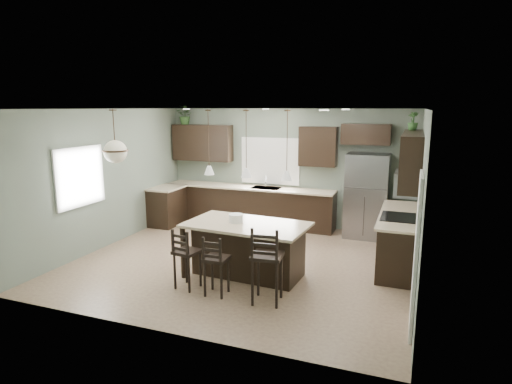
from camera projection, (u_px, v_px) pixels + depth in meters
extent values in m
plane|color=#9E8466|center=(244.00, 261.00, 8.01)|extent=(6.00, 6.00, 0.00)
cube|color=white|center=(416.00, 254.00, 5.37)|extent=(0.04, 0.82, 2.04)
cube|color=white|center=(270.00, 161.00, 10.36)|extent=(1.35, 0.02, 1.00)
cube|color=white|center=(79.00, 177.00, 8.00)|extent=(0.02, 1.10, 1.00)
cube|color=black|center=(167.00, 207.00, 10.41)|extent=(0.60, 0.90, 0.90)
cube|color=beige|center=(167.00, 188.00, 10.31)|extent=(0.66, 0.96, 0.04)
cube|color=black|center=(249.00, 206.00, 10.47)|extent=(4.20, 0.60, 0.90)
cube|color=beige|center=(249.00, 187.00, 10.36)|extent=(4.20, 0.66, 0.04)
cube|color=gray|center=(266.00, 188.00, 10.20)|extent=(0.70, 0.45, 0.01)
cylinder|color=silver|center=(266.00, 182.00, 10.14)|extent=(0.02, 0.02, 0.28)
cube|color=black|center=(203.00, 143.00, 10.74)|extent=(1.55, 0.34, 0.90)
cube|color=black|center=(318.00, 146.00, 9.73)|extent=(0.85, 0.34, 0.90)
cube|color=black|center=(366.00, 134.00, 9.31)|extent=(1.05, 0.34, 0.45)
cube|color=black|center=(398.00, 240.00, 7.80)|extent=(0.60, 2.35, 0.90)
cube|color=beige|center=(399.00, 215.00, 7.72)|extent=(0.66, 2.35, 0.04)
cube|color=black|center=(398.00, 217.00, 7.46)|extent=(0.58, 0.75, 0.02)
cube|color=gray|center=(380.00, 242.00, 7.65)|extent=(0.01, 0.72, 0.60)
cube|color=black|center=(412.00, 158.00, 7.46)|extent=(0.34, 2.35, 0.90)
cube|color=gray|center=(407.00, 183.00, 7.31)|extent=(0.40, 0.75, 0.40)
cube|color=gray|center=(367.00, 196.00, 9.35)|extent=(0.90, 0.74, 1.85)
cube|color=black|center=(247.00, 250.00, 7.21)|extent=(2.10, 1.29, 0.92)
cylinder|color=silver|center=(236.00, 218.00, 7.19)|extent=(0.24, 0.24, 0.14)
cube|color=black|center=(187.00, 258.00, 6.73)|extent=(0.42, 0.42, 0.99)
cube|color=black|center=(216.00, 265.00, 6.49)|extent=(0.36, 0.36, 0.95)
cube|color=black|center=(267.00, 264.00, 6.21)|extent=(0.48, 0.48, 1.17)
imported|color=#294A20|center=(185.00, 115.00, 10.73)|extent=(0.50, 0.46, 0.47)
imported|color=#2A5123|center=(413.00, 121.00, 8.06)|extent=(0.26, 0.26, 0.35)
plane|color=slate|center=(286.00, 168.00, 10.26)|extent=(6.00, 0.00, 6.00)
plane|color=slate|center=(158.00, 227.00, 5.21)|extent=(6.00, 0.00, 6.00)
plane|color=slate|center=(108.00, 178.00, 8.77)|extent=(0.00, 5.50, 5.50)
plane|color=slate|center=(420.00, 200.00, 6.71)|extent=(0.00, 5.50, 5.50)
plane|color=white|center=(243.00, 109.00, 7.46)|extent=(6.00, 6.00, 0.00)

